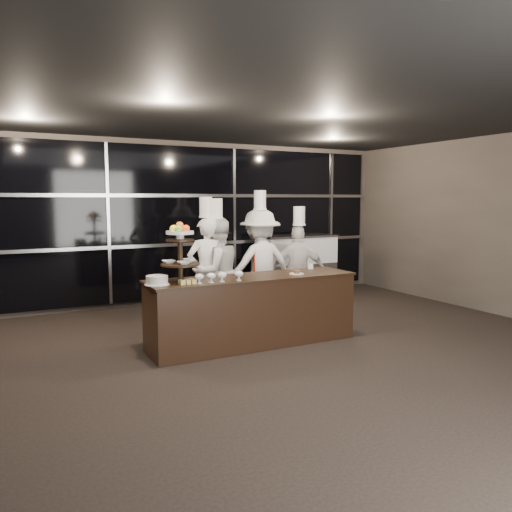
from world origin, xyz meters
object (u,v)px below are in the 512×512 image
layer_cake (157,280)px  chef_c (260,265)px  display_case (296,263)px  chef_a (207,270)px  chef_b (217,271)px  buffet_counter (253,310)px  display_stand (180,248)px  chef_d (299,270)px

layer_cake → chef_c: size_ratio=0.14×
display_case → chef_a: bearing=-152.5°
chef_a → chef_b: 0.17m
layer_cake → chef_c: chef_c is taller
chef_b → chef_c: size_ratio=0.94×
buffet_counter → chef_c: bearing=58.4°
chef_a → chef_b: size_ratio=1.01×
chef_a → chef_c: chef_c is taller
display_stand → layer_cake: bearing=-170.9°
chef_b → chef_c: bearing=-1.5°
buffet_counter → chef_c: chef_c is taller
buffet_counter → chef_a: chef_a is taller
display_case → chef_d: (-0.84, -1.42, 0.09)m
chef_b → chef_c: chef_c is taller
display_stand → chef_d: (2.34, 1.00, -0.56)m
display_stand → chef_b: (0.98, 1.18, -0.50)m
buffet_counter → chef_c: size_ratio=1.37×
layer_cake → chef_d: chef_d is taller
layer_cake → chef_b: bearing=43.7°
display_stand → chef_a: chef_a is taller
layer_cake → display_case: (3.49, 2.47, -0.29)m
chef_b → chef_a: bearing=-179.4°
chef_a → chef_c: size_ratio=0.95×
display_stand → chef_d: size_ratio=0.41×
chef_c → chef_d: chef_c is taller
chef_b → chef_c: 0.74m
buffet_counter → chef_a: size_ratio=1.44×
chef_b → layer_cake: bearing=-136.3°
display_stand → chef_c: bearing=34.1°
buffet_counter → layer_cake: 1.41m
layer_cake → chef_c: bearing=30.9°
buffet_counter → layer_cake: layer_cake is taller
chef_c → buffet_counter: bearing=-121.6°
buffet_counter → chef_d: size_ratio=1.56×
buffet_counter → layer_cake: bearing=-177.8°
buffet_counter → display_stand: display_stand is taller
display_case → chef_a: chef_a is taller
buffet_counter → chef_b: 1.24m
layer_cake → chef_c: 2.37m
layer_cake → display_stand: bearing=9.1°
buffet_counter → display_case: bearing=47.9°
display_stand → chef_b: chef_b is taller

